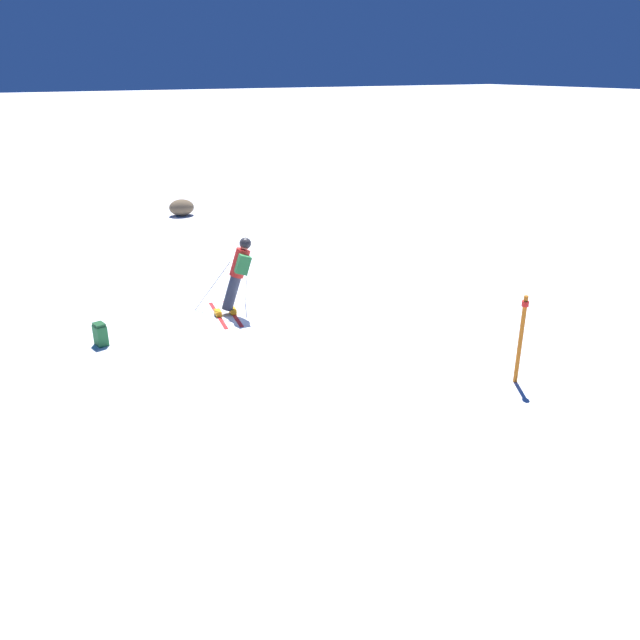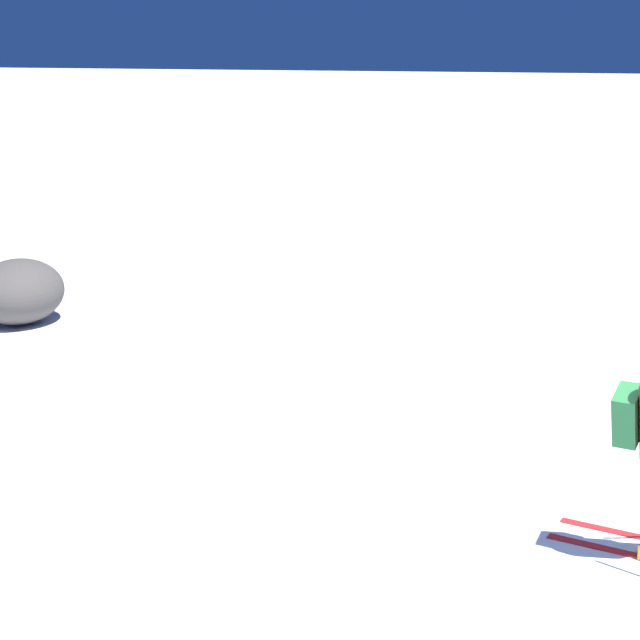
# 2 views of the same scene
# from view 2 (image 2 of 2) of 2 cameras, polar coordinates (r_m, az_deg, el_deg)

# --- Properties ---
(exposed_boulder_1) EXTENTS (1.49, 1.27, 0.97)m
(exposed_boulder_1) POSITION_cam_2_polar(r_m,az_deg,el_deg) (16.51, -15.79, 1.47)
(exposed_boulder_1) COLOR #4C4742
(exposed_boulder_1) RESTS_ON ground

